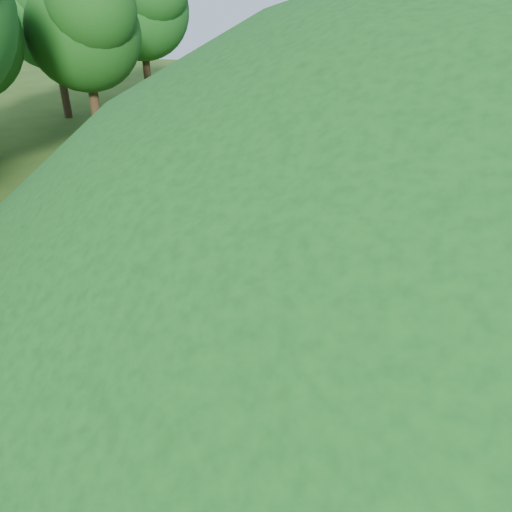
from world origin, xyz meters
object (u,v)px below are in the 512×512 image
Objects in this scene: plant_boat at (191,250)px; pedestrian_dark at (369,108)px; sandwich_board at (293,333)px; pedestrian_pink at (347,130)px; second_boat at (305,119)px.

pedestrian_dark is at bearing 79.45° from plant_boat.
plant_boat reaches higher than sandwich_board.
pedestrian_pink reaches higher than sandwich_board.
plant_boat is at bearing -108.77° from pedestrian_pink.
sandwich_board is 0.48× the size of pedestrian_dark.
plant_boat is 15.00× the size of sandwich_board.
plant_boat is 7.87× the size of pedestrian_pink.
pedestrian_pink reaches higher than second_boat.
second_boat is at bearing 97.69° from sandwich_board.
second_boat is 4.08× the size of pedestrian_dark.
pedestrian_pink is at bearing -92.37° from pedestrian_dark.
pedestrian_dark reaches higher than second_boat.
plant_boat reaches higher than second_boat.
pedestrian_pink is (3.27, 16.54, 0.04)m from plant_boat.
pedestrian_dark is (0.88, 5.74, 0.08)m from pedestrian_pink.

